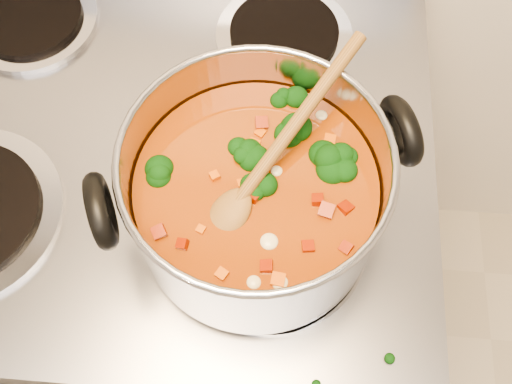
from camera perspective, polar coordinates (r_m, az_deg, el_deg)
electric_range at (r=1.17m, az=-7.61°, el=-4.96°), size 0.77×0.69×1.08m
stockpot at (r=0.60m, az=-0.04°, el=-0.21°), size 0.33×0.27×0.16m
wooden_spoon at (r=0.57m, az=0.64°, el=2.35°), size 0.16×0.22×0.10m
cooktop_crumbs at (r=0.68m, az=-1.50°, el=-1.91°), size 0.35×0.32×0.01m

